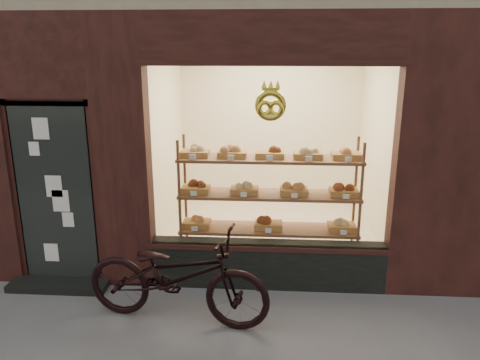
{
  "coord_description": "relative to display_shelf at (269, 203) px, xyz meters",
  "views": [
    {
      "loc": [
        0.46,
        -2.9,
        2.74
      ],
      "look_at": [
        0.13,
        2.0,
        1.34
      ],
      "focal_mm": 35.0,
      "sensor_mm": 36.0,
      "label": 1
    }
  ],
  "objects": [
    {
      "name": "display_shelf",
      "position": [
        0.0,
        0.0,
        0.0
      ],
      "size": [
        2.2,
        0.45,
        1.7
      ],
      "color": "brown",
      "rests_on": "ground"
    },
    {
      "name": "bicycle",
      "position": [
        -0.92,
        -1.22,
        -0.38
      ],
      "size": [
        2.01,
        0.96,
        1.01
      ],
      "primitive_type": "imported",
      "rotation": [
        0.0,
        0.0,
        1.41
      ],
      "color": "black",
      "rests_on": "ground"
    }
  ]
}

